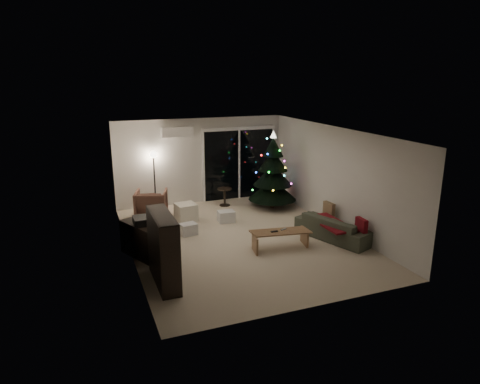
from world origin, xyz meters
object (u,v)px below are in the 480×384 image
object	(u,v)px
bookshelf	(154,250)
media_cabinet	(144,240)
sofa	(334,227)
coffee_table	(280,240)
armchair	(151,204)
christmas_tree	(273,170)

from	to	relation	value
bookshelf	media_cabinet	xyz separation A→B (m)	(0.00, 1.32, -0.30)
bookshelf	sofa	distance (m)	4.38
sofa	coffee_table	distance (m)	1.44
media_cabinet	armchair	xyz separation A→B (m)	(0.59, 2.51, 0.01)
bookshelf	media_cabinet	size ratio (longest dim) A/B	1.15
bookshelf	christmas_tree	size ratio (longest dim) A/B	0.60
armchair	coffee_table	distance (m)	3.89
armchair	christmas_tree	size ratio (longest dim) A/B	0.37
bookshelf	media_cabinet	distance (m)	1.35
sofa	bookshelf	bearing A→B (deg)	79.89
coffee_table	christmas_tree	world-z (taller)	christmas_tree
sofa	christmas_tree	xyz separation A→B (m)	(-0.32, 2.71, 0.83)
media_cabinet	bookshelf	bearing A→B (deg)	-114.71
sofa	armchair	bearing A→B (deg)	30.33
coffee_table	armchair	bearing A→B (deg)	135.19
sofa	coffee_table	world-z (taller)	sofa
coffee_table	christmas_tree	size ratio (longest dim) A/B	0.58
armchair	christmas_tree	bearing A→B (deg)	-168.82
coffee_table	media_cabinet	bearing A→B (deg)	176.78
media_cabinet	armchair	bearing A→B (deg)	52.02
christmas_tree	bookshelf	bearing A→B (deg)	-139.07
bookshelf	christmas_tree	world-z (taller)	christmas_tree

